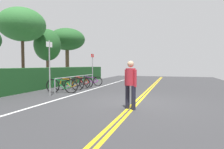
# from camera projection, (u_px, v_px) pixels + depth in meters

# --- Properties ---
(ground_plane) EXTENTS (36.57, 11.93, 0.05)m
(ground_plane) POSITION_uv_depth(u_px,v_px,m) (137.00, 103.00, 7.34)
(ground_plane) COLOR #353538
(centre_line_yellow_inner) EXTENTS (32.92, 0.10, 0.00)m
(centre_line_yellow_inner) POSITION_uv_depth(u_px,v_px,m) (139.00, 102.00, 7.31)
(centre_line_yellow_inner) COLOR gold
(centre_line_yellow_inner) RESTS_ON ground_plane
(centre_line_yellow_outer) EXTENTS (32.92, 0.10, 0.00)m
(centre_line_yellow_outer) POSITION_uv_depth(u_px,v_px,m) (135.00, 102.00, 7.36)
(centre_line_yellow_outer) COLOR gold
(centre_line_yellow_outer) RESTS_ON ground_plane
(bike_lane_stripe_white) EXTENTS (32.92, 0.12, 0.00)m
(bike_lane_stripe_white) POSITION_uv_depth(u_px,v_px,m) (63.00, 98.00, 8.34)
(bike_lane_stripe_white) COLOR white
(bike_lane_stripe_white) RESTS_ON ground_plane
(bike_rack) EXTENTS (4.70, 0.05, 0.79)m
(bike_rack) POSITION_uv_depth(u_px,v_px,m) (77.00, 79.00, 11.70)
(bike_rack) COLOR #9EA0A5
(bike_rack) RESTS_ON ground_plane
(bicycle_0) EXTENTS (0.46, 1.75, 0.77)m
(bicycle_0) POSITION_uv_depth(u_px,v_px,m) (62.00, 86.00, 9.93)
(bicycle_0) COLOR black
(bicycle_0) RESTS_ON ground_plane
(bicycle_1) EXTENTS (0.62, 1.71, 0.75)m
(bicycle_1) POSITION_uv_depth(u_px,v_px,m) (69.00, 84.00, 10.93)
(bicycle_1) COLOR black
(bicycle_1) RESTS_ON ground_plane
(bicycle_2) EXTENTS (0.63, 1.69, 0.72)m
(bicycle_2) POSITION_uv_depth(u_px,v_px,m) (76.00, 83.00, 11.76)
(bicycle_2) COLOR black
(bicycle_2) RESTS_ON ground_plane
(bicycle_3) EXTENTS (0.46, 1.66, 0.71)m
(bicycle_3) POSITION_uv_depth(u_px,v_px,m) (82.00, 82.00, 12.56)
(bicycle_3) COLOR black
(bicycle_3) RESTS_ON ground_plane
(bicycle_4) EXTENTS (0.46, 1.64, 0.69)m
(bicycle_4) POSITION_uv_depth(u_px,v_px,m) (91.00, 81.00, 13.50)
(bicycle_4) COLOR black
(bicycle_4) RESTS_ON ground_plane
(pedestrian) EXTENTS (0.32, 0.44, 1.59)m
(pedestrian) POSITION_uv_depth(u_px,v_px,m) (131.00, 82.00, 6.17)
(pedestrian) COLOR #1E1E2D
(pedestrian) RESTS_ON ground_plane
(sign_post_near) EXTENTS (0.36, 0.07, 2.58)m
(sign_post_near) POSITION_uv_depth(u_px,v_px,m) (50.00, 63.00, 8.76)
(sign_post_near) COLOR gray
(sign_post_near) RESTS_ON ground_plane
(sign_post_far) EXTENTS (0.36, 0.06, 2.35)m
(sign_post_far) POSITION_uv_depth(u_px,v_px,m) (93.00, 66.00, 14.24)
(sign_post_far) COLOR gray
(sign_post_far) RESTS_ON ground_plane
(hedge_backdrop) EXTENTS (13.65, 1.27, 1.29)m
(hedge_backdrop) POSITION_uv_depth(u_px,v_px,m) (59.00, 76.00, 13.84)
(hedge_backdrop) COLOR #1C4C21
(hedge_backdrop) RESTS_ON ground_plane
(tree_mid) EXTENTS (3.07, 3.07, 5.29)m
(tree_mid) POSITION_uv_depth(u_px,v_px,m) (22.00, 25.00, 12.72)
(tree_mid) COLOR #473323
(tree_mid) RESTS_ON ground_plane
(tree_far_right) EXTENTS (2.09, 2.09, 4.31)m
(tree_far_right) POSITION_uv_depth(u_px,v_px,m) (47.00, 45.00, 15.04)
(tree_far_right) COLOR brown
(tree_far_right) RESTS_ON ground_plane
(tree_extra) EXTENTS (3.40, 3.40, 4.96)m
(tree_extra) POSITION_uv_depth(u_px,v_px,m) (67.00, 40.00, 18.07)
(tree_extra) COLOR brown
(tree_extra) RESTS_ON ground_plane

